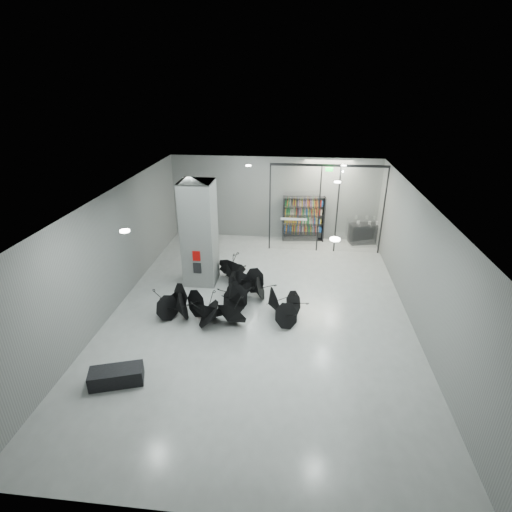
# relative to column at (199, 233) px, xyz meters

# --- Properties ---
(room) EXTENTS (14.00, 14.02, 4.01)m
(room) POSITION_rel_column_xyz_m (2.50, -2.00, 0.84)
(room) COLOR gray
(room) RESTS_ON ground
(column) EXTENTS (1.20, 1.20, 4.00)m
(column) POSITION_rel_column_xyz_m (0.00, 0.00, 0.00)
(column) COLOR slate
(column) RESTS_ON ground
(fire_cabinet) EXTENTS (0.28, 0.04, 0.38)m
(fire_cabinet) POSITION_rel_column_xyz_m (0.00, -0.62, -0.65)
(fire_cabinet) COLOR #A50A07
(fire_cabinet) RESTS_ON column
(info_panel) EXTENTS (0.30, 0.03, 0.42)m
(info_panel) POSITION_rel_column_xyz_m (0.00, -0.62, -1.15)
(info_panel) COLOR black
(info_panel) RESTS_ON column
(exit_sign) EXTENTS (0.30, 0.06, 0.15)m
(exit_sign) POSITION_rel_column_xyz_m (4.90, 3.30, 1.82)
(exit_sign) COLOR #0CE533
(exit_sign) RESTS_ON room
(glass_partition) EXTENTS (5.06, 0.08, 4.00)m
(glass_partition) POSITION_rel_column_xyz_m (4.89, 3.50, 0.18)
(glass_partition) COLOR silver
(glass_partition) RESTS_ON ground
(bench) EXTENTS (1.47, 0.97, 0.44)m
(bench) POSITION_rel_column_xyz_m (-0.90, -5.86, -1.78)
(bench) COLOR black
(bench) RESTS_ON ground
(bookshelf) EXTENTS (2.03, 0.63, 2.20)m
(bookshelf) POSITION_rel_column_xyz_m (3.96, 4.75, -0.90)
(bookshelf) COLOR black
(bookshelf) RESTS_ON ground
(shop_counter) EXTENTS (1.70, 1.01, 0.96)m
(shop_counter) POSITION_rel_column_xyz_m (7.00, 4.71, -1.52)
(shop_counter) COLOR black
(shop_counter) RESTS_ON ground
(umbrella_cluster) EXTENTS (5.29, 4.77, 1.31)m
(umbrella_cluster) POSITION_rel_column_xyz_m (1.35, -1.80, -1.69)
(umbrella_cluster) COLOR black
(umbrella_cluster) RESTS_ON ground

